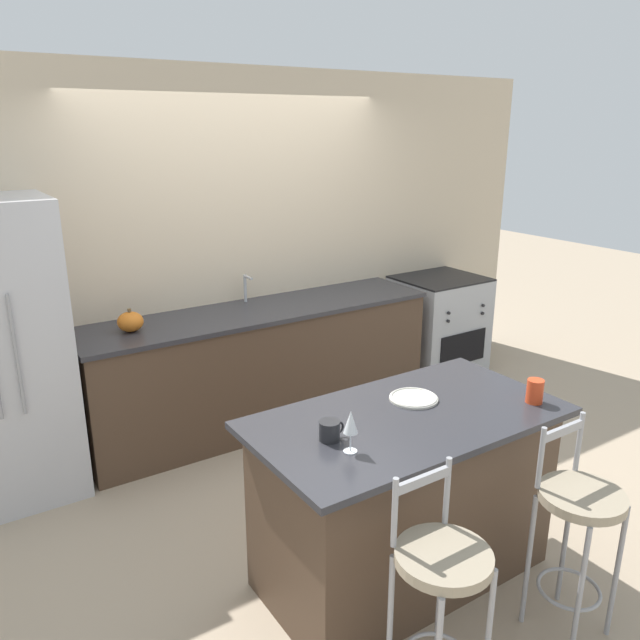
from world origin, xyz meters
name	(u,v)px	position (x,y,z in m)	size (l,w,h in m)	color
ground_plane	(286,439)	(0.00, 0.00, 0.00)	(18.00, 18.00, 0.00)	tan
wall_back	(237,248)	(0.00, 0.73, 1.35)	(6.00, 0.07, 2.70)	beige
back_counter	(260,365)	(0.00, 0.39, 0.47)	(2.79, 0.71, 0.94)	#4C3828
sink_faucet	(246,285)	(0.00, 0.60, 1.08)	(0.02, 0.13, 0.22)	#ADAFB5
kitchen_island	(404,496)	(-0.23, -1.60, 0.47)	(1.57, 0.84, 0.92)	#4C3828
oven_range	(437,326)	(1.87, 0.37, 0.47)	(0.76, 0.69, 0.94)	#ADAFB5
bar_stool_near	(440,583)	(-0.63, -2.28, 0.59)	(0.38, 0.38, 1.03)	#99999E
bar_stool_far	(577,519)	(0.17, -2.31, 0.59)	(0.38, 0.38, 1.03)	#99999E
dinner_plate	(414,398)	(-0.09, -1.48, 0.93)	(0.25, 0.25, 0.02)	beige
wine_glass	(351,423)	(-0.67, -1.74, 1.06)	(0.06, 0.06, 0.19)	white
coffee_mug	(330,431)	(-0.69, -1.60, 0.97)	(0.13, 0.10, 0.09)	#232326
tumbler_cup	(535,391)	(0.41, -1.84, 0.99)	(0.08, 0.08, 0.12)	red
pumpkin_decoration	(130,322)	(-0.98, 0.38, 1.01)	(0.17, 0.17, 0.16)	orange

